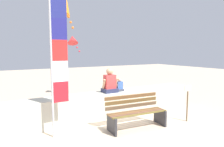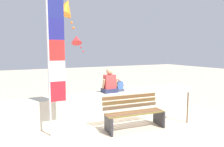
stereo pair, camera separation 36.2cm
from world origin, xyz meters
The scene contains 9 objects.
ground_plane centered at (0.00, 0.00, 0.00)m, with size 40.00×40.00×0.00m, color #C3AD93.
seawall_ledge centered at (0.00, 0.92, 0.39)m, with size 6.36×0.64×0.79m, color beige.
park_bench centered at (0.10, -0.34, 0.42)m, with size 1.70×0.76×0.88m.
person_adult centered at (-0.02, 0.89, 1.09)m, with size 0.51×0.38×0.78m.
person_child centered at (0.35, 0.89, 0.96)m, with size 0.29×0.21×0.44m.
flag_banner centered at (-1.89, 0.17, 1.97)m, with size 0.42×0.05×3.39m.
kite_red centered at (-0.02, 4.30, 2.63)m, with size 0.63×0.69×0.86m.
kite_orange centered at (-1.07, 2.04, 3.57)m, with size 0.77×0.76×1.09m.
sign_post centered at (1.74, -0.71, 0.66)m, with size 0.24×0.06×1.10m.
Camera 2 is at (-2.90, -4.87, 2.11)m, focal length 32.61 mm.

